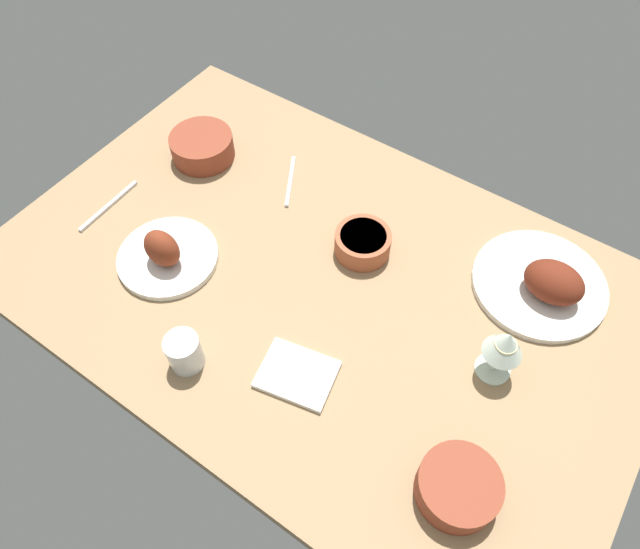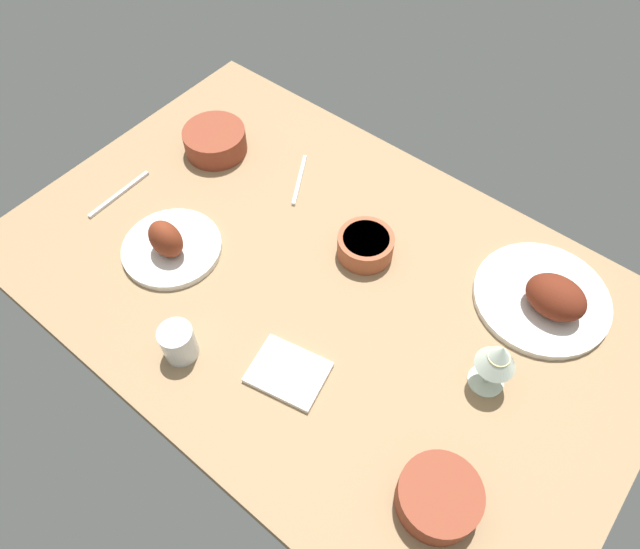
% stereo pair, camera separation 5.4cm
% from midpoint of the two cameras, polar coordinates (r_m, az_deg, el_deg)
% --- Properties ---
extents(dining_table, '(1.40, 0.90, 0.04)m').
position_cam_midpoint_polar(dining_table, '(1.28, 1.22, -1.07)').
color(dining_table, '#937551').
rests_on(dining_table, ground).
extents(plate_center_main, '(0.29, 0.29, 0.10)m').
position_cam_midpoint_polar(plate_center_main, '(1.30, 22.69, -2.17)').
color(plate_center_main, silver).
rests_on(plate_center_main, dining_table).
extents(plate_far_side, '(0.22, 0.22, 0.11)m').
position_cam_midpoint_polar(plate_far_side, '(1.32, -13.50, 2.84)').
color(plate_far_side, silver).
rests_on(plate_far_side, dining_table).
extents(bowl_onions, '(0.16, 0.16, 0.06)m').
position_cam_midpoint_polar(bowl_onions, '(1.52, -9.31, 12.96)').
color(bowl_onions, brown).
rests_on(bowl_onions, dining_table).
extents(bowl_potatoes, '(0.14, 0.14, 0.06)m').
position_cam_midpoint_polar(bowl_potatoes, '(1.06, 13.22, -20.68)').
color(bowl_potatoes, brown).
rests_on(bowl_potatoes, dining_table).
extents(bowl_soup, '(0.13, 0.13, 0.05)m').
position_cam_midpoint_polar(bowl_soup, '(1.28, 5.73, 2.89)').
color(bowl_soup, '#A35133').
rests_on(bowl_soup, dining_table).
extents(wine_glass, '(0.08, 0.08, 0.14)m').
position_cam_midpoint_polar(wine_glass, '(1.11, 18.56, -7.91)').
color(wine_glass, silver).
rests_on(wine_glass, dining_table).
extents(water_tumbler, '(0.07, 0.07, 0.08)m').
position_cam_midpoint_polar(water_tumbler, '(1.16, -12.51, -6.63)').
color(water_tumbler, silver).
rests_on(water_tumbler, dining_table).
extents(folded_napkin, '(0.16, 0.14, 0.01)m').
position_cam_midpoint_polar(folded_napkin, '(1.14, -1.77, -9.69)').
color(folded_napkin, white).
rests_on(folded_napkin, dining_table).
extents(fork_loose, '(0.09, 0.15, 0.01)m').
position_cam_midpoint_polar(fork_loose, '(1.44, -0.95, 9.33)').
color(fork_loose, silver).
rests_on(fork_loose, dining_table).
extents(spoon_loose, '(0.01, 0.19, 0.01)m').
position_cam_midpoint_polar(spoon_loose, '(1.48, -18.24, 7.54)').
color(spoon_loose, silver).
rests_on(spoon_loose, dining_table).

